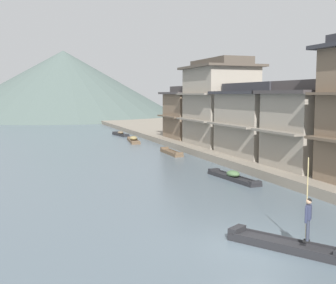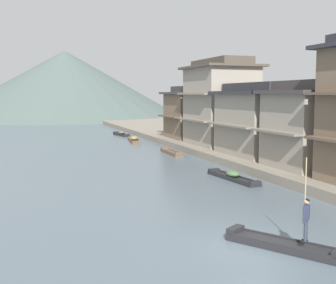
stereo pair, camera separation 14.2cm
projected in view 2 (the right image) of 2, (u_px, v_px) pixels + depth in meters
ground_plane at (250, 245)px, 16.90m from camera, size 400.00×400.00×0.00m
riverbank_right at (246, 142)px, 50.28m from camera, size 18.00×110.00×0.62m
boat_foreground_poled at (284, 245)px, 16.44m from camera, size 3.22×4.25×0.46m
boatman_person at (306, 214)px, 15.81m from camera, size 0.41×0.49×3.04m
boat_moored_nearest at (121, 134)px, 61.98m from camera, size 1.50×4.74×0.65m
boat_moored_second at (233, 177)px, 29.82m from camera, size 1.40×5.50×0.64m
boat_moored_third at (134, 140)px, 53.65m from camera, size 1.80×5.73×0.73m
boat_moored_far at (172, 153)px, 42.74m from camera, size 0.92×4.78×0.45m
house_waterfront_second at (314, 125)px, 30.97m from camera, size 6.70×6.27×6.14m
house_waterfront_tall at (258, 120)px, 37.53m from camera, size 5.98×8.19×6.14m
house_waterfront_narrow at (220, 103)px, 45.08m from camera, size 6.52×8.35×8.74m
house_waterfront_far at (193, 113)px, 52.35m from camera, size 6.61×7.03×6.14m
hill_far_west at (65, 84)px, 111.61m from camera, size 59.61×59.61×16.80m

